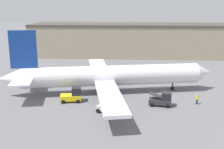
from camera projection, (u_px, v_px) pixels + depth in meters
The scene contains 7 objects.
ground_plane at pixel (112, 92), 52.43m from camera, with size 400.00×400.00×0.00m, color slate.
terminal_building at pixel (141, 40), 89.06m from camera, with size 68.80×15.14×10.08m.
airplane at pixel (107, 76), 51.51m from camera, with size 39.43×36.26×11.74m.
ground_crew_worker at pixel (197, 99), 46.11m from camera, with size 0.38×0.38×1.71m.
baggage_tug at pixel (73, 95), 47.31m from camera, with size 3.75×2.66×2.47m.
belt_loader_truck at pixel (162, 99), 45.39m from camera, with size 3.81×2.59×2.30m.
pushback_tug at pixel (108, 106), 42.54m from camera, with size 3.16×2.97×2.13m.
Camera 1 is at (3.05, -49.93, 16.06)m, focal length 45.00 mm.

